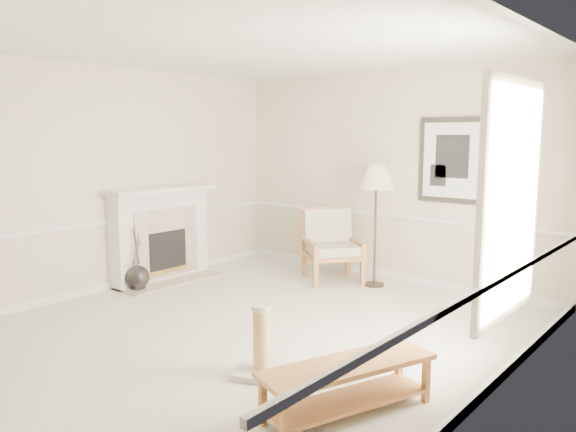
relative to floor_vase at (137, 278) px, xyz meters
The scene contains 8 objects.
ground 2.16m from the floor_vase, ahead, with size 5.50×5.50×0.00m, color silver.
room 2.85m from the floor_vase, ahead, with size 5.04×5.54×2.92m.
fireplace 0.75m from the floor_vase, 109.25° to the left, with size 0.64×1.64×1.31m.
floor_vase is the anchor object (origin of this frame).
armchair 2.67m from the floor_vase, 52.93° to the left, with size 1.08×1.07×0.99m.
floor_lamp 3.40m from the floor_vase, 44.02° to the left, with size 0.63×0.63×1.64m.
bench 4.07m from the floor_vase, 14.03° to the right, with size 0.86×1.41×0.39m.
scratching_post 3.14m from the floor_vase, 16.55° to the right, with size 0.56×0.56×0.61m.
Camera 1 is at (3.93, -4.20, 2.02)m, focal length 35.00 mm.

